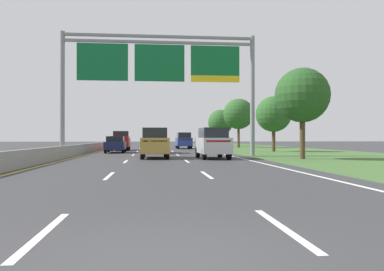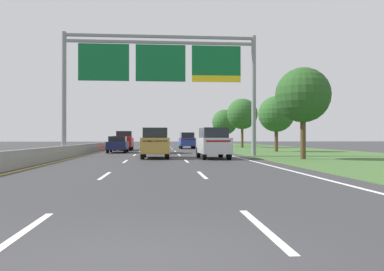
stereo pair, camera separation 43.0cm
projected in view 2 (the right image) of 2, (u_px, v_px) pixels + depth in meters
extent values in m
plane|color=#333335|center=(157.00, 152.00, 39.51)|extent=(220.00, 220.00, 0.00)
cube|color=white|center=(22.00, 233.00, 5.97)|extent=(0.14, 3.00, 0.01)
cube|color=white|center=(105.00, 176.00, 14.94)|extent=(0.14, 3.00, 0.01)
cube|color=white|center=(125.00, 161.00, 23.91)|extent=(0.14, 3.00, 0.01)
cube|color=white|center=(135.00, 155.00, 32.88)|extent=(0.14, 3.00, 0.01)
cube|color=white|center=(140.00, 151.00, 41.85)|extent=(0.14, 3.00, 0.01)
cube|color=white|center=(143.00, 149.00, 50.82)|extent=(0.14, 3.00, 0.01)
cube|color=white|center=(146.00, 147.00, 59.78)|extent=(0.14, 3.00, 0.01)
cube|color=white|center=(148.00, 146.00, 68.75)|extent=(0.14, 3.00, 0.01)
cube|color=white|center=(149.00, 145.00, 77.72)|extent=(0.14, 3.00, 0.01)
cube|color=white|center=(150.00, 144.00, 86.69)|extent=(0.14, 3.00, 0.01)
cube|color=white|center=(263.00, 228.00, 6.27)|extent=(0.14, 3.00, 0.01)
cube|color=white|center=(202.00, 175.00, 15.24)|extent=(0.14, 3.00, 0.01)
cube|color=white|center=(186.00, 161.00, 24.21)|extent=(0.14, 3.00, 0.01)
cube|color=white|center=(179.00, 155.00, 33.18)|extent=(0.14, 3.00, 0.01)
cube|color=white|center=(175.00, 151.00, 42.15)|extent=(0.14, 3.00, 0.01)
cube|color=white|center=(172.00, 149.00, 51.12)|extent=(0.14, 3.00, 0.01)
cube|color=white|center=(170.00, 147.00, 60.09)|extent=(0.14, 3.00, 0.01)
cube|color=white|center=(169.00, 146.00, 69.06)|extent=(0.14, 3.00, 0.01)
cube|color=white|center=(168.00, 145.00, 78.03)|extent=(0.14, 3.00, 0.01)
cube|color=white|center=(167.00, 144.00, 87.00)|extent=(0.14, 3.00, 0.01)
cube|color=white|center=(216.00, 152.00, 39.99)|extent=(0.16, 106.00, 0.01)
cube|color=gold|center=(97.00, 152.00, 39.02)|extent=(0.16, 106.00, 0.01)
cube|color=#3D602D|center=(293.00, 152.00, 40.65)|extent=(14.00, 110.00, 0.02)
cube|color=gray|center=(90.00, 149.00, 38.97)|extent=(0.60, 110.00, 0.55)
cube|color=gray|center=(90.00, 145.00, 38.97)|extent=(0.25, 110.00, 0.30)
cylinder|color=gray|center=(64.00, 94.00, 30.10)|extent=(0.36, 0.36, 9.52)
cylinder|color=gray|center=(254.00, 96.00, 31.30)|extent=(0.36, 0.36, 9.52)
cube|color=gray|center=(161.00, 37.00, 30.72)|extent=(14.70, 0.24, 0.20)
cube|color=gray|center=(161.00, 42.00, 30.72)|extent=(14.70, 0.24, 0.20)
cube|color=#0C602D|center=(104.00, 62.00, 30.18)|extent=(3.83, 0.12, 2.83)
cube|color=#0C602D|center=(161.00, 63.00, 30.53)|extent=(3.83, 0.12, 2.83)
cube|color=#0C602D|center=(216.00, 61.00, 30.89)|extent=(3.83, 0.12, 2.33)
cube|color=yellow|center=(216.00, 79.00, 30.88)|extent=(3.83, 0.12, 0.50)
cube|color=maroon|center=(124.00, 142.00, 45.27)|extent=(2.11, 5.44, 1.00)
cube|color=black|center=(124.00, 135.00, 46.12)|extent=(1.76, 1.93, 0.78)
cube|color=#B21414|center=(122.00, 140.00, 42.62)|extent=(1.68, 0.11, 0.12)
cube|color=maroon|center=(123.00, 137.00, 43.55)|extent=(2.04, 1.98, 0.20)
cylinder|color=black|center=(118.00, 146.00, 47.00)|extent=(0.32, 0.85, 0.84)
cylinder|color=black|center=(132.00, 146.00, 47.18)|extent=(0.32, 0.85, 0.84)
cylinder|color=black|center=(115.00, 147.00, 43.35)|extent=(0.32, 0.85, 0.84)
cylinder|color=black|center=(130.00, 147.00, 43.52)|extent=(0.32, 0.85, 0.84)
cube|color=#B2B5BA|center=(213.00, 145.00, 27.40)|extent=(1.97, 4.73, 1.05)
cube|color=black|center=(213.00, 133.00, 27.25)|extent=(1.68, 3.02, 0.68)
cube|color=#B21414|center=(218.00, 141.00, 25.10)|extent=(1.60, 0.10, 0.12)
cylinder|color=black|center=(198.00, 152.00, 28.91)|extent=(0.27, 0.76, 0.76)
cylinder|color=black|center=(221.00, 152.00, 29.06)|extent=(0.27, 0.76, 0.76)
cylinder|color=black|center=(204.00, 154.00, 25.72)|extent=(0.27, 0.76, 0.76)
cylinder|color=black|center=(229.00, 154.00, 25.88)|extent=(0.27, 0.76, 0.76)
cube|color=navy|center=(187.00, 142.00, 51.87)|extent=(1.94, 4.72, 1.05)
cube|color=black|center=(187.00, 135.00, 51.73)|extent=(1.66, 3.01, 0.68)
cube|color=#B21414|center=(188.00, 139.00, 49.57)|extent=(1.60, 0.09, 0.12)
cylinder|color=black|center=(180.00, 146.00, 53.38)|extent=(0.27, 0.76, 0.76)
cylinder|color=black|center=(192.00, 146.00, 53.53)|extent=(0.27, 0.76, 0.76)
cylinder|color=black|center=(181.00, 146.00, 50.20)|extent=(0.27, 0.76, 0.76)
cylinder|color=black|center=(194.00, 146.00, 50.35)|extent=(0.27, 0.76, 0.76)
cube|color=#A38438|center=(155.00, 145.00, 27.80)|extent=(1.90, 4.70, 1.05)
cube|color=black|center=(155.00, 133.00, 27.66)|extent=(1.64, 3.00, 0.68)
cube|color=#B21414|center=(155.00, 141.00, 25.50)|extent=(1.60, 0.08, 0.12)
cylinder|color=black|center=(144.00, 152.00, 29.32)|extent=(0.26, 0.76, 0.76)
cylinder|color=black|center=(166.00, 152.00, 29.46)|extent=(0.26, 0.76, 0.76)
cylinder|color=black|center=(143.00, 154.00, 26.14)|extent=(0.26, 0.76, 0.76)
cylinder|color=black|center=(167.00, 154.00, 26.28)|extent=(0.26, 0.76, 0.76)
cube|color=slate|center=(158.00, 143.00, 36.88)|extent=(1.91, 4.70, 1.05)
cube|color=black|center=(158.00, 134.00, 36.73)|extent=(1.64, 3.00, 0.68)
cube|color=#B21414|center=(158.00, 140.00, 34.58)|extent=(1.60, 0.08, 0.12)
cylinder|color=black|center=(149.00, 149.00, 38.40)|extent=(0.26, 0.76, 0.76)
cylinder|color=black|center=(166.00, 149.00, 38.54)|extent=(0.26, 0.76, 0.76)
cylinder|color=black|center=(149.00, 150.00, 35.21)|extent=(0.26, 0.76, 0.76)
cylinder|color=black|center=(167.00, 150.00, 35.35)|extent=(0.26, 0.76, 0.76)
cube|color=#161E47|center=(118.00, 145.00, 38.05)|extent=(1.88, 4.42, 0.72)
cube|color=black|center=(118.00, 139.00, 38.01)|extent=(1.59, 2.32, 0.52)
cube|color=#B21414|center=(116.00, 144.00, 35.90)|extent=(1.53, 0.10, 0.12)
cylinder|color=black|center=(111.00, 149.00, 39.47)|extent=(0.23, 0.66, 0.66)
cylinder|color=black|center=(127.00, 149.00, 39.62)|extent=(0.23, 0.66, 0.66)
cylinder|color=black|center=(108.00, 150.00, 36.49)|extent=(0.23, 0.66, 0.66)
cylinder|color=black|center=(125.00, 150.00, 36.64)|extent=(0.23, 0.66, 0.66)
cylinder|color=#4C3823|center=(303.00, 138.00, 26.26)|extent=(0.36, 0.36, 2.82)
sphere|color=#234C1E|center=(303.00, 95.00, 26.27)|extent=(3.65, 3.65, 3.65)
cylinder|color=#4C3823|center=(276.00, 140.00, 40.59)|extent=(0.36, 0.36, 2.40)
sphere|color=#285623|center=(276.00, 114.00, 40.60)|extent=(3.69, 3.69, 3.69)
cylinder|color=#4C3823|center=(242.00, 137.00, 56.69)|extent=(0.36, 0.36, 3.10)
sphere|color=#285623|center=(242.00, 114.00, 56.71)|extent=(4.40, 4.40, 4.40)
cylinder|color=#4C3823|center=(225.00, 139.00, 68.08)|extent=(0.36, 0.36, 2.39)
sphere|color=#285623|center=(225.00, 122.00, 68.10)|extent=(4.34, 4.34, 4.34)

